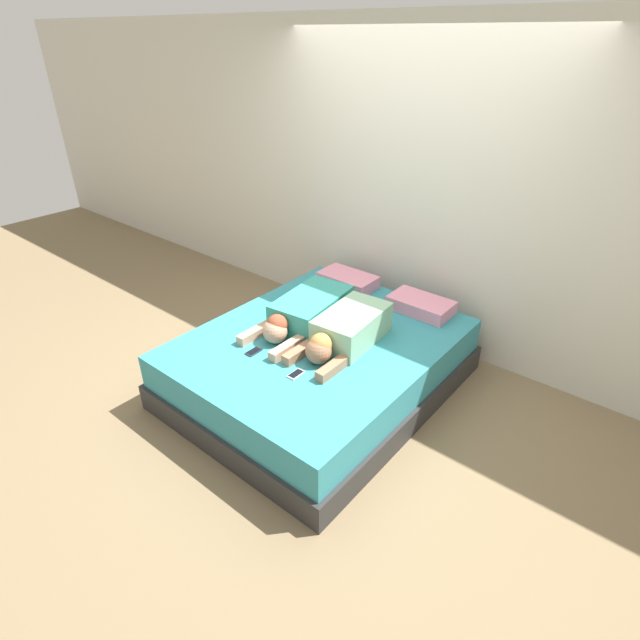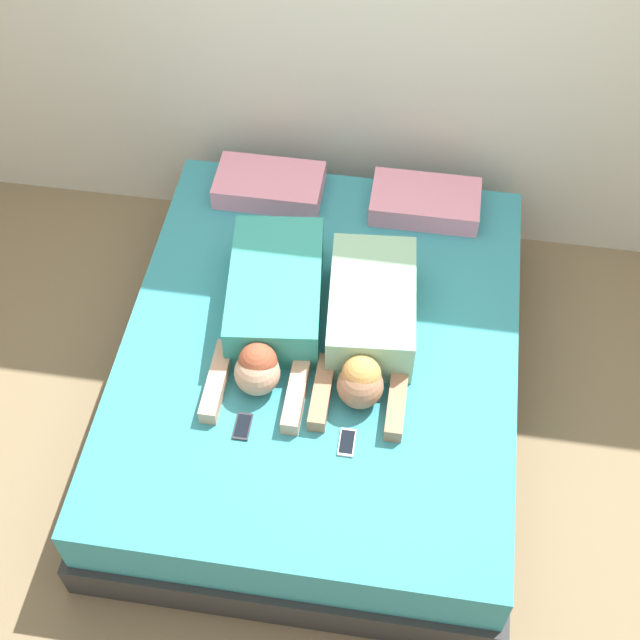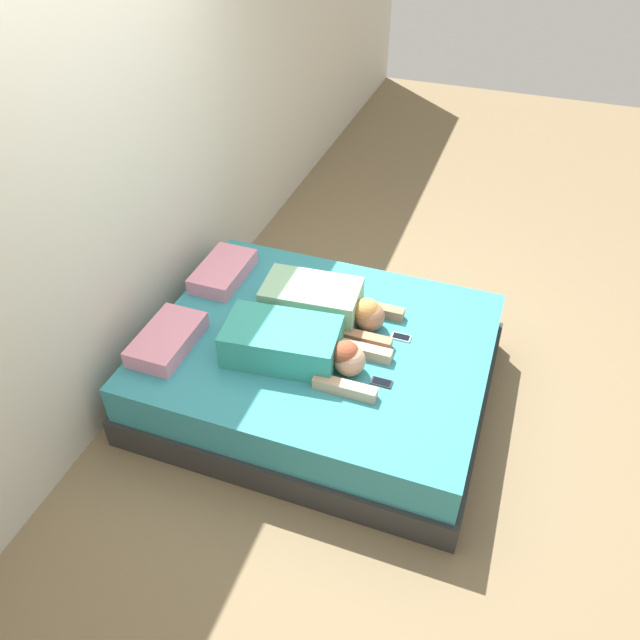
# 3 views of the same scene
# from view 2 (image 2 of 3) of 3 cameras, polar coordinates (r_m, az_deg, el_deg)

# --- Properties ---
(ground_plane) EXTENTS (12.00, 12.00, 0.00)m
(ground_plane) POSITION_cam_2_polar(r_m,az_deg,el_deg) (4.13, 0.00, -5.19)
(ground_plane) COLOR #7F6B4C
(wall_back) EXTENTS (12.00, 0.06, 2.60)m
(wall_back) POSITION_cam_2_polar(r_m,az_deg,el_deg) (4.05, 2.70, 19.60)
(wall_back) COLOR beige
(wall_back) RESTS_ON ground_plane
(bed) EXTENTS (1.72, 2.10, 0.46)m
(bed) POSITION_cam_2_polar(r_m,az_deg,el_deg) (3.94, 0.00, -3.42)
(bed) COLOR #2D2D2D
(bed) RESTS_ON ground_plane
(pillow_head_left) EXTENTS (0.51, 0.29, 0.11)m
(pillow_head_left) POSITION_cam_2_polar(r_m,az_deg,el_deg) (4.30, -3.26, 8.61)
(pillow_head_left) COLOR pink
(pillow_head_left) RESTS_ON bed
(pillow_head_right) EXTENTS (0.51, 0.29, 0.11)m
(pillow_head_right) POSITION_cam_2_polar(r_m,az_deg,el_deg) (4.25, 6.75, 7.52)
(pillow_head_right) COLOR pink
(pillow_head_right) RESTS_ON bed
(person_left) EXTENTS (0.46, 0.98, 0.22)m
(person_left) POSITION_cam_2_polar(r_m,az_deg,el_deg) (3.74, -3.07, 0.88)
(person_left) COLOR teal
(person_left) RESTS_ON bed
(person_right) EXTENTS (0.40, 0.88, 0.23)m
(person_right) POSITION_cam_2_polar(r_m,az_deg,el_deg) (3.68, 3.18, -0.19)
(person_right) COLOR #8CBF99
(person_right) RESTS_ON bed
(cell_phone_left) EXTENTS (0.06, 0.12, 0.01)m
(cell_phone_left) POSITION_cam_2_polar(r_m,az_deg,el_deg) (3.53, -4.97, -6.80)
(cell_phone_left) COLOR #2D2D33
(cell_phone_left) RESTS_ON bed
(cell_phone_right) EXTENTS (0.06, 0.12, 0.01)m
(cell_phone_right) POSITION_cam_2_polar(r_m,az_deg,el_deg) (3.48, 1.73, -7.84)
(cell_phone_right) COLOR silver
(cell_phone_right) RESTS_ON bed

